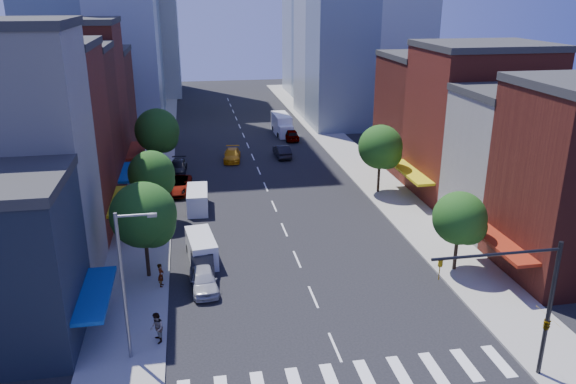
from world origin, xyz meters
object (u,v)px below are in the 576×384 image
parked_car_rear (178,167)px  parked_car_third (177,185)px  pedestrian_far (157,328)px  cargo_van_near (202,249)px  cargo_van_far (198,200)px  pedestrian_near (161,275)px  parked_car_second (202,264)px  traffic_car_far (291,135)px  traffic_car_oncoming (282,151)px  parked_car_front (204,280)px  box_truck (282,125)px  taxi (232,155)px

parked_car_rear → parked_car_third: bearing=-86.1°
pedestrian_far → cargo_van_near: bearing=151.0°
parked_car_rear → cargo_van_far: 12.76m
pedestrian_near → pedestrian_far: bearing=-171.5°
cargo_van_near → pedestrian_near: size_ratio=2.86×
parked_car_second → pedestrian_far: size_ratio=2.50×
cargo_van_near → traffic_car_far: bearing=62.3°
traffic_car_oncoming → pedestrian_near: pedestrian_near is taller
parked_car_front → pedestrian_far: bearing=-119.8°
parked_car_front → traffic_car_oncoming: traffic_car_oncoming is taller
parked_car_front → box_truck: 47.21m
parked_car_third → pedestrian_far: bearing=-85.1°
taxi → traffic_car_far: traffic_car_far is taller
pedestrian_far → parked_car_front: bearing=140.9°
taxi → traffic_car_oncoming: traffic_car_oncoming is taller
parked_car_front → traffic_car_far: (14.02, 41.44, 0.03)m
cargo_van_near → pedestrian_far: pedestrian_far is taller
cargo_van_near → pedestrian_far: 11.32m
parked_car_third → pedestrian_near: pedestrian_near is taller
cargo_van_far → taxi: size_ratio=1.00×
parked_car_third → taxi: parked_car_third is taller
parked_car_second → traffic_car_far: (14.02, 39.04, -0.00)m
parked_car_second → parked_car_third: (-2.00, 19.04, -0.01)m
traffic_car_oncoming → taxi: bearing=2.4°
parked_car_third → pedestrian_near: size_ratio=3.25×
cargo_van_near → traffic_car_far: (14.01, 36.78, -0.22)m
cargo_van_near → pedestrian_near: (-3.02, -3.92, 0.01)m
parked_car_third → parked_car_rear: size_ratio=1.17×
pedestrian_near → parked_car_rear: bearing=6.5°
traffic_car_far → pedestrian_near: bearing=69.3°
parked_car_rear → pedestrian_far: (-1.00, -34.74, 0.42)m
parked_car_rear → traffic_car_far: 20.61m
box_truck → pedestrian_far: size_ratio=3.72×
cargo_van_near → traffic_car_far: size_ratio=1.07×
parked_car_second → parked_car_rear: parked_car_second is taller
cargo_van_near → parked_car_third: bearing=90.0°
parked_car_front → parked_car_second: parked_car_second is taller
parked_car_third → taxi: (6.74, 10.98, -0.07)m
pedestrian_far → traffic_car_far: bearing=146.8°
parked_car_front → traffic_car_oncoming: bearing=66.9°
taxi → parked_car_second: bearing=-92.0°
cargo_van_near → traffic_car_oncoming: cargo_van_near is taller
parked_car_front → parked_car_rear: parked_car_front is taller
parked_car_front → pedestrian_near: bearing=162.0°
parked_car_second → pedestrian_near: bearing=-150.8°
parked_car_second → parked_car_front: bearing=-89.7°
traffic_car_oncoming → pedestrian_far: pedestrian_far is taller
cargo_van_near → cargo_van_far: 11.22m
traffic_car_oncoming → box_truck: (2.07, 12.38, 0.59)m
parked_car_rear → pedestrian_far: size_ratio=2.50×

